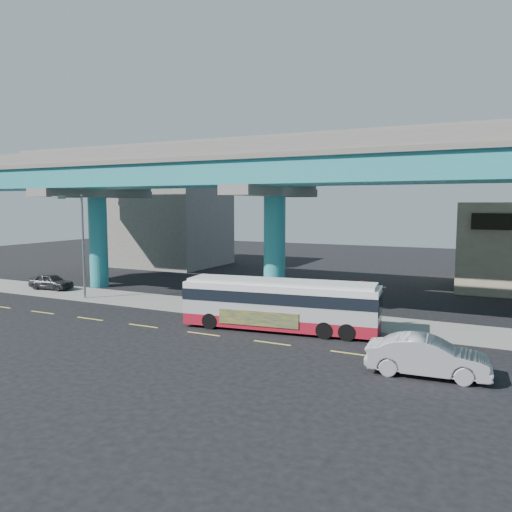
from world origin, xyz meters
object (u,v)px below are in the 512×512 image
at_px(parked_car, 51,282).
at_px(transit_bus, 280,303).
at_px(street_lamp, 77,231).
at_px(sedan, 427,356).
at_px(stop_sign, 362,293).

bearing_deg(parked_car, transit_bus, -104.11).
bearing_deg(street_lamp, transit_bus, -4.22).
xyz_separation_m(transit_bus, sedan, (8.19, -4.12, -0.72)).
height_order(parked_car, stop_sign, stop_sign).
bearing_deg(transit_bus, parked_car, 163.99).
distance_m(parked_car, street_lamp, 6.98).
bearing_deg(sedan, parked_car, 71.74).
relative_size(sedan, stop_sign, 1.87).
height_order(transit_bus, sedan, transit_bus).
height_order(sedan, street_lamp, street_lamp).
relative_size(sedan, street_lamp, 0.66).
bearing_deg(sedan, street_lamp, 73.60).
distance_m(transit_bus, parked_car, 21.39).
xyz_separation_m(transit_bus, street_lamp, (-15.99, 1.18, 3.48)).
xyz_separation_m(street_lamp, stop_sign, (20.01, 0.73, -2.95)).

